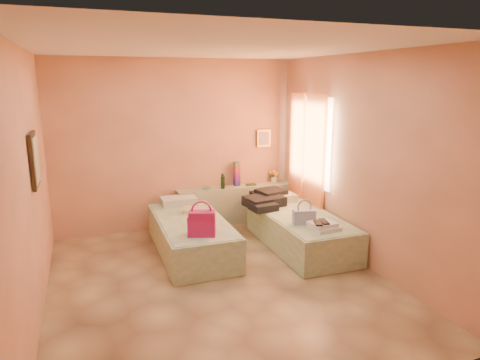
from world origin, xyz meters
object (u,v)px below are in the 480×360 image
object	(u,v)px
bed_left	(191,236)
towel_stack	(325,226)
water_bottle	(223,181)
flower_vase	(274,175)
headboard_ledge	(235,204)
blue_handbag	(304,217)
green_book	(251,185)
magenta_handbag	(202,223)
bed_right	(300,231)

from	to	relation	value
bed_left	towel_stack	xyz separation A→B (m)	(1.57, -1.05, 0.30)
water_bottle	flower_vase	xyz separation A→B (m)	(1.03, 0.15, 0.00)
water_bottle	headboard_ledge	bearing A→B (deg)	16.06
blue_handbag	towel_stack	xyz separation A→B (m)	(0.14, -0.31, -0.05)
headboard_ledge	blue_handbag	size ratio (longest dim) A/B	6.61
green_book	flower_vase	xyz separation A→B (m)	(0.49, 0.10, 0.11)
headboard_ledge	flower_vase	bearing A→B (deg)	5.35
water_bottle	bed_left	bearing A→B (deg)	-129.47
bed_left	water_bottle	size ratio (longest dim) A/B	8.00
bed_left	green_book	distance (m)	1.73
water_bottle	magenta_handbag	bearing A→B (deg)	-116.54
headboard_ledge	blue_handbag	distance (m)	1.84
bed_right	green_book	distance (m)	1.47
bed_right	flower_vase	distance (m)	1.60
bed_left	bed_right	size ratio (longest dim) A/B	1.00
headboard_ledge	green_book	distance (m)	0.44
magenta_handbag	blue_handbag	size ratio (longest dim) A/B	1.13
bed_right	blue_handbag	xyz separation A→B (m)	(-0.15, -0.37, 0.35)
towel_stack	water_bottle	bearing A→B (deg)	110.76
green_book	blue_handbag	size ratio (longest dim) A/B	0.51
green_book	towel_stack	xyz separation A→B (m)	(0.23, -2.07, -0.11)
flower_vase	magenta_handbag	bearing A→B (deg)	-135.78
magenta_handbag	blue_handbag	world-z (taller)	magenta_handbag
headboard_ledge	bed_left	bearing A→B (deg)	-135.21
blue_handbag	bed_left	bearing A→B (deg)	165.69
green_book	magenta_handbag	size ratio (longest dim) A/B	0.45
bed_left	blue_handbag	bearing A→B (deg)	-26.60
water_bottle	flower_vase	world-z (taller)	same
green_book	blue_handbag	xyz separation A→B (m)	(0.09, -1.76, -0.06)
headboard_ledge	towel_stack	bearing A→B (deg)	-76.22
blue_handbag	towel_stack	distance (m)	0.35
water_bottle	green_book	distance (m)	0.55
headboard_ledge	flower_vase	size ratio (longest dim) A/B	8.18
green_book	towel_stack	size ratio (longest dim) A/B	0.45
headboard_ledge	green_book	world-z (taller)	green_book
bed_left	water_bottle	world-z (taller)	water_bottle
bed_right	towel_stack	bearing A→B (deg)	-90.37
magenta_handbag	towel_stack	xyz separation A→B (m)	(1.60, -0.36, -0.11)
bed_right	green_book	bearing A→B (deg)	100.50
green_book	blue_handbag	distance (m)	1.76
bed_right	magenta_handbag	bearing A→B (deg)	-168.30
headboard_ledge	green_book	xyz separation A→B (m)	(0.28, -0.03, 0.34)
water_bottle	magenta_handbag	size ratio (longest dim) A/B	0.72
headboard_ledge	flower_vase	world-z (taller)	flower_vase
magenta_handbag	green_book	bearing A→B (deg)	71.59
bed_left	bed_right	xyz separation A→B (m)	(1.58, -0.37, 0.00)
towel_stack	magenta_handbag	bearing A→B (deg)	167.12
magenta_handbag	bed_left	bearing A→B (deg)	108.26
bed_right	blue_handbag	bearing A→B (deg)	-111.71
headboard_ledge	bed_left	size ratio (longest dim) A/B	1.02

